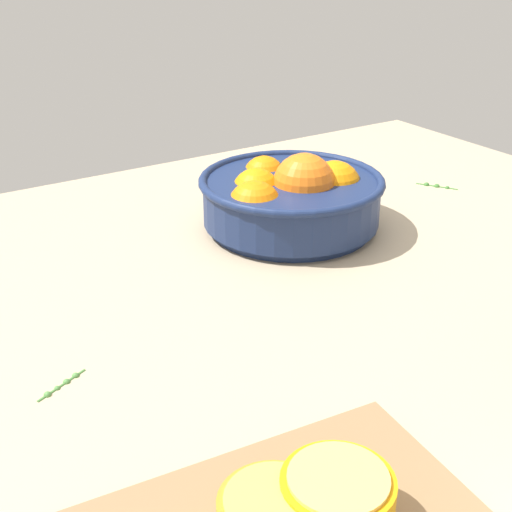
% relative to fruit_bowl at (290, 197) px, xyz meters
% --- Properties ---
extents(ground_plane, '(1.37, 1.02, 0.03)m').
position_rel_fruit_bowl_xyz_m(ground_plane, '(-0.12, -0.13, -0.06)').
color(ground_plane, tan).
extents(fruit_bowl, '(0.27, 0.27, 0.12)m').
position_rel_fruit_bowl_xyz_m(fruit_bowl, '(0.00, 0.00, 0.00)').
color(fruit_bowl, navy).
rests_on(fruit_bowl, ground_plane).
extents(orange_half_1, '(0.08, 0.08, 0.04)m').
position_rel_fruit_bowl_xyz_m(orange_half_1, '(-0.30, -0.48, -0.01)').
color(orange_half_1, orange).
rests_on(orange_half_1, cutting_board).
extents(herb_sprig_0, '(0.06, 0.03, 0.01)m').
position_rel_fruit_bowl_xyz_m(herb_sprig_0, '(-0.41, -0.19, -0.05)').
color(herb_sprig_0, '#4A803E').
rests_on(herb_sprig_0, ground_plane).
extents(herb_sprig_1, '(0.04, 0.06, 0.01)m').
position_rel_fruit_bowl_xyz_m(herb_sprig_1, '(0.31, 0.01, -0.05)').
color(herb_sprig_1, '#39712E').
rests_on(herb_sprig_1, ground_plane).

